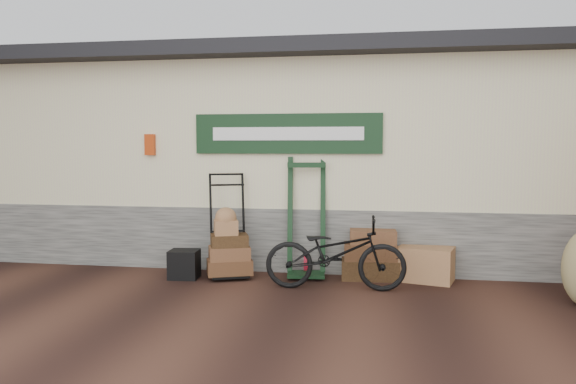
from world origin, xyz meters
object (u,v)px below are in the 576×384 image
(green_barrow, at_px, (306,217))
(suitcase_stack, at_px, (370,254))
(bicycle, at_px, (335,249))
(wicker_hamper, at_px, (426,264))
(black_trunk, at_px, (184,264))
(porter_trolley, at_px, (228,224))

(green_barrow, relative_size, suitcase_stack, 2.14)
(green_barrow, distance_m, bicycle, 0.86)
(green_barrow, relative_size, wicker_hamper, 2.33)
(green_barrow, xyz_separation_m, wicker_hamper, (1.60, -0.04, -0.59))
(wicker_hamper, height_order, black_trunk, wicker_hamper)
(suitcase_stack, distance_m, wicker_hamper, 0.74)
(bicycle, bearing_deg, wicker_hamper, -63.09)
(suitcase_stack, bearing_deg, porter_trolley, -174.42)
(porter_trolley, bearing_deg, suitcase_stack, -15.70)
(wicker_hamper, xyz_separation_m, black_trunk, (-3.20, -0.38, -0.04))
(wicker_hamper, bearing_deg, bicycle, -151.10)
(green_barrow, height_order, black_trunk, green_barrow)
(black_trunk, bearing_deg, green_barrow, 14.62)
(black_trunk, relative_size, bicycle, 0.22)
(porter_trolley, relative_size, bicycle, 0.82)
(porter_trolley, height_order, suitcase_stack, porter_trolley)
(porter_trolley, xyz_separation_m, suitcase_stack, (1.92, 0.19, -0.38))
(suitcase_stack, height_order, wicker_hamper, suitcase_stack)
(porter_trolley, distance_m, green_barrow, 1.08)
(black_trunk, distance_m, bicycle, 2.10)
(porter_trolley, height_order, black_trunk, porter_trolley)
(green_barrow, height_order, bicycle, green_barrow)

